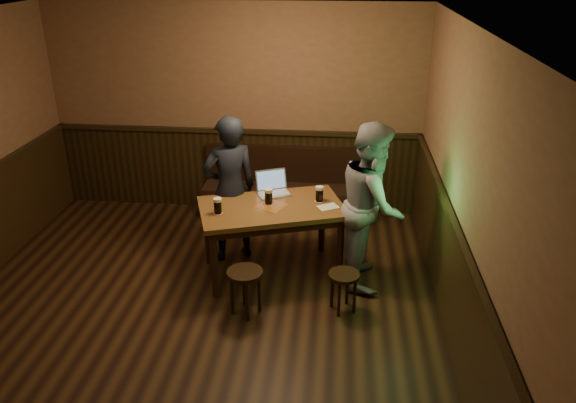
# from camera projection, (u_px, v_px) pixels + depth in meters

# --- Properties ---
(room) EXTENTS (5.04, 6.04, 2.84)m
(room) POSITION_uv_depth(u_px,v_px,m) (181.00, 213.00, 5.07)
(room) COLOR black
(room) RESTS_ON ground
(bench) EXTENTS (2.20, 0.50, 0.95)m
(bench) POSITION_uv_depth(u_px,v_px,m) (285.00, 194.00, 7.67)
(bench) COLOR black
(bench) RESTS_ON ground
(pub_table) EXTENTS (1.74, 1.33, 0.83)m
(pub_table) POSITION_uv_depth(u_px,v_px,m) (272.00, 215.00, 6.14)
(pub_table) COLOR brown
(pub_table) RESTS_ON ground
(stool_left) EXTENTS (0.44, 0.44, 0.49)m
(stool_left) POSITION_uv_depth(u_px,v_px,m) (245.00, 280.00, 5.55)
(stool_left) COLOR black
(stool_left) RESTS_ON ground
(stool_right) EXTENTS (0.41, 0.41, 0.43)m
(stool_right) POSITION_uv_depth(u_px,v_px,m) (344.00, 281.00, 5.61)
(stool_right) COLOR black
(stool_right) RESTS_ON ground
(pint_left) EXTENTS (0.11, 0.11, 0.18)m
(pint_left) POSITION_uv_depth(u_px,v_px,m) (218.00, 206.00, 5.88)
(pint_left) COLOR #B52C16
(pint_left) RESTS_ON pub_table
(pint_mid) EXTENTS (0.11, 0.11, 0.18)m
(pint_mid) POSITION_uv_depth(u_px,v_px,m) (269.00, 197.00, 6.10)
(pint_mid) COLOR #B52C16
(pint_mid) RESTS_ON pub_table
(pint_right) EXTENTS (0.11, 0.11, 0.18)m
(pint_right) POSITION_uv_depth(u_px,v_px,m) (319.00, 194.00, 6.17)
(pint_right) COLOR #B52C16
(pint_right) RESTS_ON pub_table
(laptop) EXTENTS (0.44, 0.41, 0.25)m
(laptop) POSITION_uv_depth(u_px,v_px,m) (273.00, 187.00, 6.39)
(laptop) COLOR silver
(laptop) RESTS_ON pub_table
(menu) EXTENTS (0.27, 0.24, 0.00)m
(menu) POSITION_uv_depth(u_px,v_px,m) (328.00, 207.00, 6.07)
(menu) COLOR silver
(menu) RESTS_ON pub_table
(person_suit) EXTENTS (0.75, 0.67, 1.74)m
(person_suit) POSITION_uv_depth(u_px,v_px,m) (230.00, 189.00, 6.41)
(person_suit) COLOR black
(person_suit) RESTS_ON ground
(person_grey) EXTENTS (0.70, 0.89, 1.80)m
(person_grey) POSITION_uv_depth(u_px,v_px,m) (372.00, 204.00, 5.95)
(person_grey) COLOR gray
(person_grey) RESTS_ON ground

